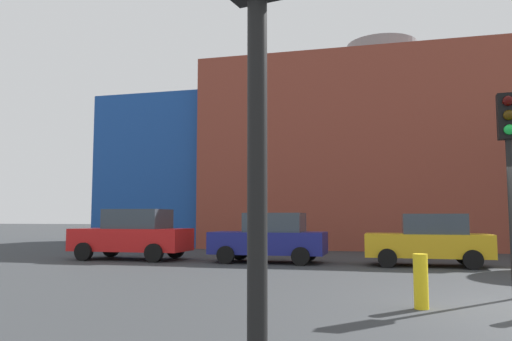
{
  "coord_description": "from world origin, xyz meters",
  "views": [
    {
      "loc": [
        -2.74,
        -9.48,
        1.52
      ],
      "look_at": [
        -7.7,
        9.9,
        3.39
      ],
      "focal_mm": 35.52,
      "sensor_mm": 36.0,
      "label": 1
    }
  ],
  "objects": [
    {
      "name": "parked_car_0",
      "position": [
        -11.75,
        7.53,
        0.91
      ],
      "size": [
        4.22,
        2.07,
        1.83
      ],
      "rotation": [
        0.0,
        0.0,
        3.14
      ],
      "color": "red",
      "rests_on": "ground_plane"
    },
    {
      "name": "traffic_light_island",
      "position": [
        -0.4,
        1.11,
        2.89
      ],
      "size": [
        0.37,
        0.37,
        3.94
      ],
      "rotation": [
        0.0,
        0.0,
        -1.62
      ],
      "color": "black",
      "rests_on": "ground_plane"
    },
    {
      "name": "parked_car_2",
      "position": [
        -1.44,
        7.53,
        0.82
      ],
      "size": [
        3.8,
        1.87,
        1.65
      ],
      "rotation": [
        0.0,
        0.0,
        3.14
      ],
      "color": "gold",
      "rests_on": "ground_plane"
    },
    {
      "name": "bollard_yellow_1",
      "position": [
        -2.2,
        -0.43,
        0.46
      ],
      "size": [
        0.24,
        0.24,
        0.91
      ],
      "primitive_type": "cylinder",
      "color": "yellow",
      "rests_on": "ground_plane"
    },
    {
      "name": "parked_car_1",
      "position": [
        -6.59,
        7.53,
        0.84
      ],
      "size": [
        3.89,
        1.91,
        1.69
      ],
      "rotation": [
        0.0,
        0.0,
        3.14
      ],
      "color": "navy",
      "rests_on": "ground_plane"
    },
    {
      "name": "building_backdrop",
      "position": [
        -2.74,
        20.22,
        4.61
      ],
      "size": [
        30.67,
        12.19,
        11.58
      ],
      "color": "brown",
      "rests_on": "ground_plane"
    },
    {
      "name": "traffic_light_near_left",
      "position": [
        -3.48,
        -6.61,
        2.78
      ],
      "size": [
        0.4,
        0.39,
        3.78
      ],
      "rotation": [
        0.0,
        0.0,
        -1.76
      ],
      "color": "black",
      "rests_on": "ground_plane"
    }
  ]
}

